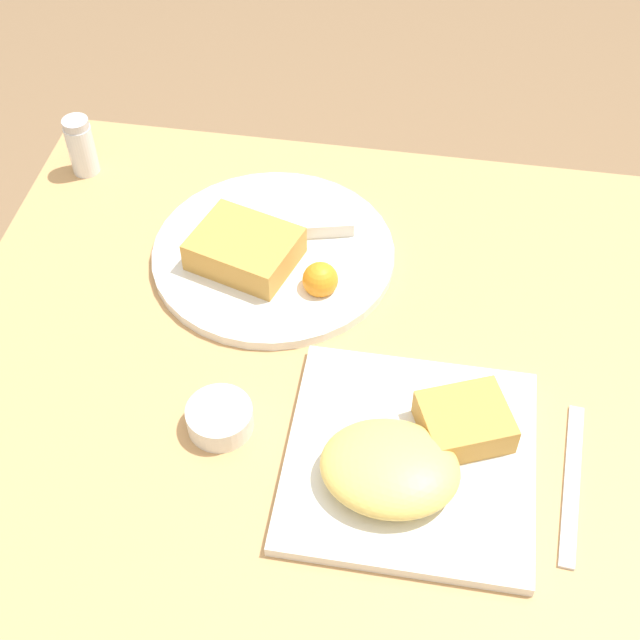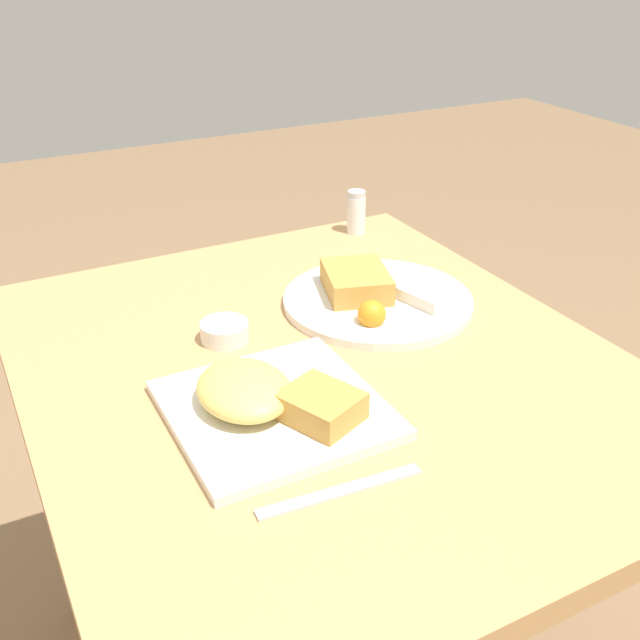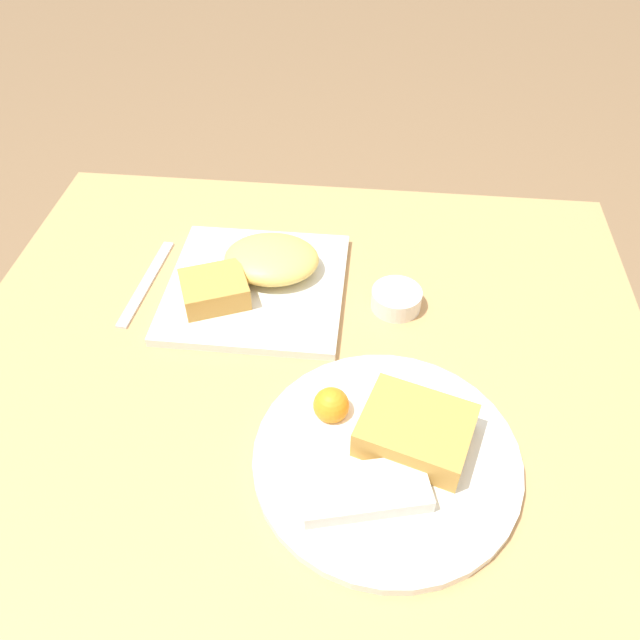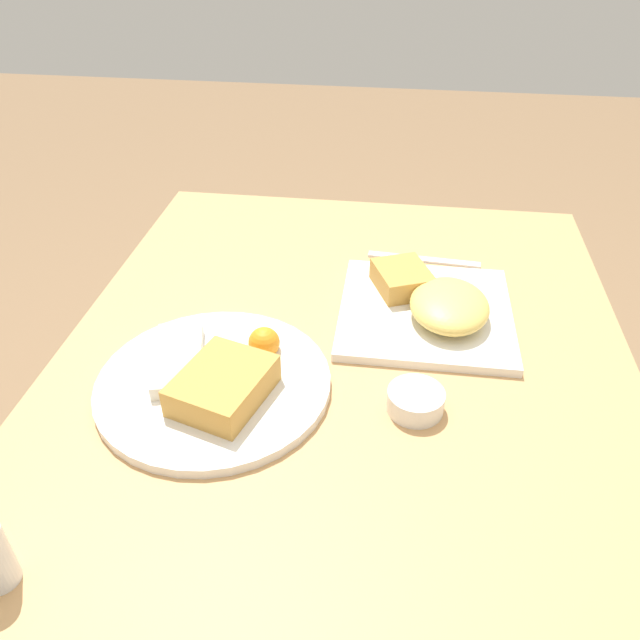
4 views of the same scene
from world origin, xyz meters
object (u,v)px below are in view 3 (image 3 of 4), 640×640
plate_oval_far (389,452)px  sauce_ramekin (396,298)px  plate_square_near (257,276)px  butter_knife (147,282)px

plate_oval_far → sauce_ramekin: plate_oval_far is taller
plate_square_near → butter_knife: (0.17, 0.01, -0.02)m
sauce_ramekin → butter_knife: 0.38m
plate_oval_far → sauce_ramekin: bearing=-90.8°
plate_oval_far → butter_knife: 0.46m
plate_oval_far → sauce_ramekin: size_ratio=4.26×
plate_square_near → butter_knife: 0.17m
plate_square_near → sauce_ramekin: 0.21m
plate_oval_far → butter_knife: size_ratio=1.57×
sauce_ramekin → butter_knife: size_ratio=0.37×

